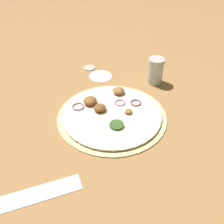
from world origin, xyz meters
TOP-DOWN VIEW (x-y plane):
  - ground_plane at (0.00, 0.00)m, footprint 3.00×3.00m
  - pizza at (0.00, -0.00)m, footprint 0.31×0.31m
  - spice_jar at (-0.18, -0.14)m, footprint 0.05×0.05m
  - loose_cap at (0.02, -0.28)m, footprint 0.04×0.04m
  - flour_patch at (-0.01, -0.22)m, footprint 0.08×0.08m

SIDE VIEW (x-z plane):
  - ground_plane at x=0.00m, z-range 0.00..0.00m
  - flour_patch at x=-0.01m, z-range 0.00..0.00m
  - loose_cap at x=0.02m, z-range 0.00..0.01m
  - pizza at x=0.00m, z-range -0.01..0.02m
  - spice_jar at x=-0.18m, z-range 0.00..0.09m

